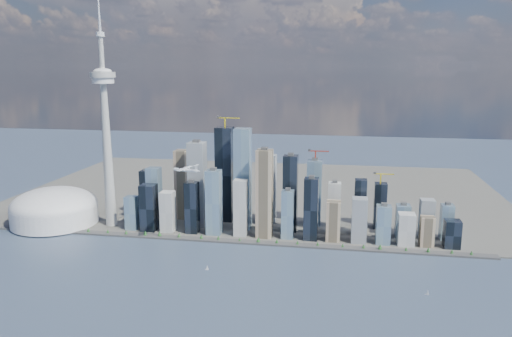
% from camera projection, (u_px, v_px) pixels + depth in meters
% --- Properties ---
extents(ground, '(4000.00, 4000.00, 0.00)m').
position_uv_depth(ground, '(196.00, 292.00, 839.76)').
color(ground, '#2D3C4F').
rests_on(ground, ground).
extents(seawall, '(1100.00, 22.00, 4.00)m').
position_uv_depth(seawall, '(229.00, 241.00, 1080.67)').
color(seawall, '#383838').
rests_on(seawall, ground).
extents(land, '(1400.00, 900.00, 3.00)m').
position_uv_depth(land, '(262.00, 191.00, 1515.13)').
color(land, '#4C4C47').
rests_on(land, ground).
extents(shoreline_trees, '(960.53, 7.20, 8.80)m').
position_uv_depth(shoreline_trees, '(229.00, 238.00, 1079.30)').
color(shoreline_trees, '#3F2D1E').
rests_on(shoreline_trees, seawall).
extents(skyscraper_cluster, '(736.00, 142.00, 255.21)m').
position_uv_depth(skyscraper_cluster, '(262.00, 198.00, 1139.01)').
color(skyscraper_cluster, black).
rests_on(skyscraper_cluster, land).
extents(needle_tower, '(56.00, 56.00, 550.50)m').
position_uv_depth(needle_tower, '(106.00, 128.00, 1141.68)').
color(needle_tower, '#9C9C97').
rests_on(needle_tower, land).
extents(dome_stadium, '(200.00, 200.00, 86.00)m').
position_uv_depth(dome_stadium, '(54.00, 208.00, 1194.89)').
color(dome_stadium, silver).
rests_on(dome_stadium, land).
extents(airplane, '(60.71, 53.99, 14.86)m').
position_uv_depth(airplane, '(186.00, 170.00, 991.91)').
color(airplane, white).
rests_on(airplane, ground).
extents(sailboat_west, '(7.51, 2.47, 10.40)m').
position_uv_depth(sailboat_west, '(207.00, 268.00, 931.71)').
color(sailboat_west, silver).
rests_on(sailboat_west, ground).
extents(sailboat_east, '(6.78, 4.16, 9.69)m').
position_uv_depth(sailboat_east, '(427.00, 293.00, 829.94)').
color(sailboat_east, silver).
rests_on(sailboat_east, ground).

